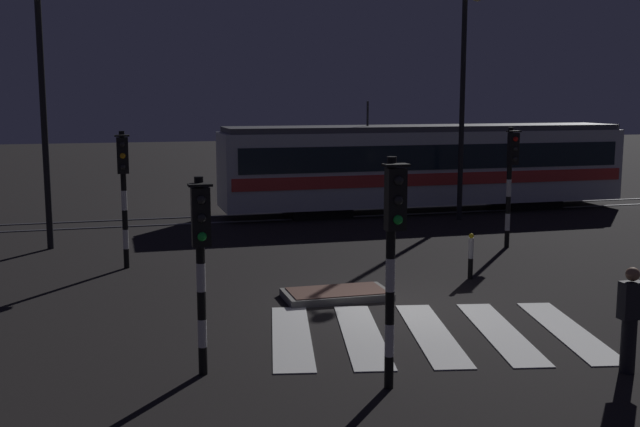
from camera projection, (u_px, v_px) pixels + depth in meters
The scene contains 14 objects.
ground_plane at pixel (394, 307), 16.17m from camera, with size 120.00×120.00×0.00m, color black.
rail_near at pixel (276, 220), 27.28m from camera, with size 80.00×0.12×0.03m, color #59595E.
rail_far at pixel (268, 214), 28.65m from camera, with size 80.00×0.12×0.03m, color #59595E.
crosswalk_zebra at pixel (431, 333), 14.31m from camera, with size 6.52×4.96×0.02m.
traffic_island at pixel (337, 294), 16.81m from camera, with size 2.28×1.19×0.18m.
traffic_light_kerb_mid_left at pixel (393, 239), 11.24m from camera, with size 0.36×0.42×3.49m.
traffic_light_corner_near_left at pixel (201, 247), 11.85m from camera, with size 0.36×0.42×3.14m.
traffic_light_corner_far_right at pixel (511, 169), 22.04m from camera, with size 0.36×0.42×3.47m.
traffic_light_corner_far_left at pixel (123, 179), 19.35m from camera, with size 0.36×0.42×3.49m.
street_lamp_trackside_right at pixel (466, 79), 26.47m from camera, with size 0.44×1.21×7.86m.
street_lamp_trackside_left at pixel (41, 84), 21.33m from camera, with size 0.44×1.21×7.38m.
tram at pixel (425, 165), 29.27m from camera, with size 15.66×2.58×4.15m.
pedestrian_waiting_at_kerb at pixel (630, 319), 12.20m from camera, with size 0.36×0.24×1.71m.
bollard_island_edge at pixel (471, 256), 18.53m from camera, with size 0.12×0.12×1.11m.
Camera 1 is at (-5.65, -14.71, 4.37)m, focal length 43.48 mm.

